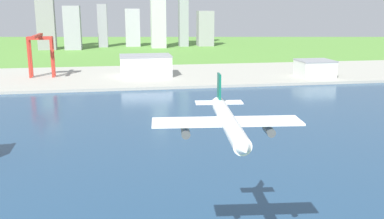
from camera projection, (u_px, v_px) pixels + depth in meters
name	position (u px, v px, depth m)	size (l,w,h in m)	color
ground_plane	(182.00, 128.00, 253.71)	(2400.00, 2400.00, 0.00)	#59923B
water_bay	(202.00, 163.00, 196.12)	(840.00, 360.00, 0.15)	navy
industrial_pier	(155.00, 76.00, 435.76)	(840.00, 140.00, 2.50)	#A7A699
airplane_landing	(228.00, 122.00, 100.60)	(35.68, 42.04, 12.05)	white
port_crane_red	(40.00, 46.00, 410.75)	(23.08, 44.14, 41.09)	#B72D23
warehouse_main	(146.00, 65.00, 424.78)	(49.27, 34.42, 20.18)	white
warehouse_annex	(315.00, 68.00, 419.79)	(32.68, 29.68, 16.17)	silver
distant_skyline	(130.00, 14.00, 730.00)	(291.55, 65.99, 157.56)	gray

